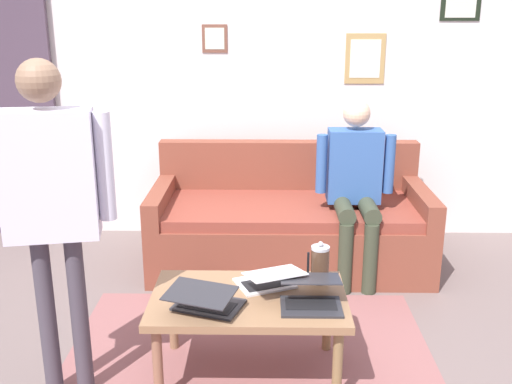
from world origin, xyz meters
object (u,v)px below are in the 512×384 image
(interior_door, at_px, (7,116))
(laptop_center, at_px, (268,280))
(laptop_left, at_px, (206,301))
(person_seated, at_px, (355,180))
(coffee_table, at_px, (249,305))
(person_standing, at_px, (50,191))
(laptop_right, at_px, (311,297))
(couch, at_px, (289,225))
(french_press, at_px, (320,264))

(interior_door, distance_m, laptop_center, 3.00)
(laptop_left, xyz_separation_m, person_seated, (-0.92, -1.40, 0.22))
(coffee_table, xyz_separation_m, person_standing, (0.91, 0.17, 0.66))
(interior_door, relative_size, laptop_right, 6.72)
(couch, xyz_separation_m, person_standing, (1.17, 1.65, 0.77))
(laptop_center, bearing_deg, person_seated, -117.99)
(laptop_left, relative_size, laptop_center, 0.95)
(laptop_right, relative_size, french_press, 1.31)
(french_press, bearing_deg, laptop_center, 15.94)
(couch, distance_m, coffee_table, 1.51)
(interior_door, relative_size, person_standing, 1.23)
(person_seated, bearing_deg, laptop_center, 62.01)
(laptop_left, height_order, french_press, french_press)
(laptop_center, xyz_separation_m, french_press, (-0.28, -0.08, 0.06))
(laptop_right, distance_m, person_seated, 1.42)
(couch, height_order, coffee_table, couch)
(coffee_table, relative_size, laptop_left, 2.46)
(coffee_table, xyz_separation_m, laptop_center, (-0.10, -0.10, 0.10))
(coffee_table, bearing_deg, couch, -100.20)
(couch, xyz_separation_m, coffee_table, (0.27, 1.48, 0.10))
(laptop_center, relative_size, person_standing, 0.26)
(laptop_right, bearing_deg, person_seated, -106.69)
(couch, bearing_deg, laptop_left, 73.77)
(person_seated, bearing_deg, coffee_table, 60.33)
(person_standing, bearing_deg, laptop_right, -176.16)
(coffee_table, xyz_separation_m, french_press, (-0.38, -0.18, 0.16))
(couch, xyz_separation_m, laptop_right, (-0.05, 1.57, 0.20))
(interior_door, height_order, laptop_center, interior_door)
(laptop_left, bearing_deg, interior_door, -50.40)
(coffee_table, distance_m, french_press, 0.45)
(interior_door, distance_m, person_standing, 2.56)
(laptop_left, xyz_separation_m, laptop_center, (-0.31, -0.24, 0.00))
(coffee_table, xyz_separation_m, laptop_right, (-0.31, 0.09, 0.10))
(laptop_right, height_order, person_seated, person_seated)
(couch, distance_m, laptop_left, 1.70)
(person_standing, bearing_deg, laptop_left, -177.84)
(laptop_right, bearing_deg, person_standing, 3.84)
(laptop_left, height_order, person_standing, person_standing)
(couch, xyz_separation_m, person_seated, (-0.45, 0.23, 0.42))
(interior_door, relative_size, person_seated, 1.60)
(interior_door, distance_m, laptop_left, 2.97)
(coffee_table, bearing_deg, laptop_left, 34.69)
(laptop_right, bearing_deg, coffee_table, -15.63)
(couch, relative_size, laptop_right, 6.67)
(french_press, relative_size, person_standing, 0.14)
(laptop_center, bearing_deg, interior_door, -42.84)
(couch, bearing_deg, coffee_table, 79.80)
(couch, bearing_deg, person_standing, 54.63)
(interior_door, relative_size, laptop_left, 5.02)
(person_standing, bearing_deg, couch, -125.37)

